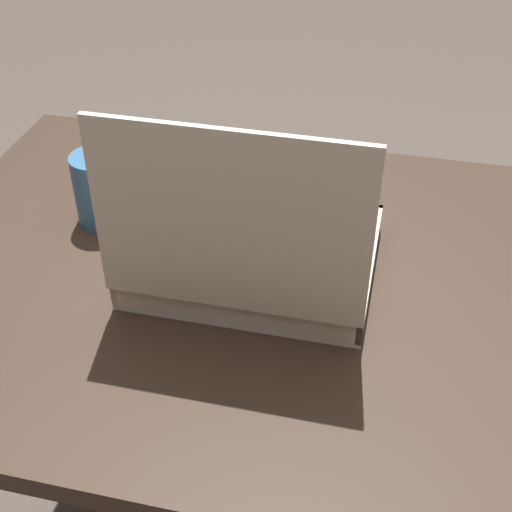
% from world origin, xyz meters
% --- Properties ---
extents(dining_table, '(1.05, 0.75, 0.77)m').
position_xyz_m(dining_table, '(0.00, 0.00, 0.65)').
color(dining_table, '#38281E').
rests_on(dining_table, ground_plane).
extents(donut_box, '(0.32, 0.27, 0.28)m').
position_xyz_m(donut_box, '(0.03, 0.02, 0.83)').
color(donut_box, silver).
rests_on(donut_box, dining_table).
extents(coffee_mug, '(0.08, 0.08, 0.11)m').
position_xyz_m(coffee_mug, '(0.28, -0.08, 0.83)').
color(coffee_mug, teal).
rests_on(coffee_mug, dining_table).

